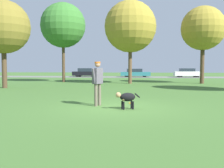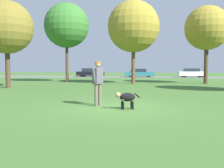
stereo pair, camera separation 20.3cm
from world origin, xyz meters
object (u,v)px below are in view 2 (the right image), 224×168
dog (126,98)px  parked_car_teal (139,73)px  parked_car_black (90,73)px  tree_near_left (7,27)px  tree_mid_center (133,27)px  person (98,79)px  tree_far_left (67,26)px  frisbee (131,103)px  parked_car_white (192,73)px  tree_far_right (207,28)px

dog → parked_car_teal: parked_car_teal is taller
parked_car_black → tree_near_left: bearing=-91.9°
tree_mid_center → parked_car_teal: (0.19, 15.37, -4.59)m
person → tree_far_left: bearing=45.6°
dog → tree_far_left: size_ratio=0.11×
frisbee → tree_near_left: tree_near_left is taller
tree_near_left → parked_car_white: (16.84, 21.54, -3.77)m
frisbee → tree_far_right: (6.05, 13.84, 5.04)m
person → tree_near_left: (-8.22, 7.93, 3.36)m
dog → tree_far_left: bearing=-87.6°
parked_car_black → parked_car_white: size_ratio=1.03×
parked_car_black → parked_car_teal: bearing=2.4°
person → frisbee: (1.30, 0.84, -1.05)m
dog → frisbee: bearing=-115.4°
person → parked_car_black: size_ratio=0.42×
dog → tree_far_left: (-7.28, 16.40, 5.27)m
person → parked_car_white: person is taller
tree_far_right → tree_near_left: size_ratio=1.11×
person → parked_car_black: 30.07m
tree_near_left → tree_mid_center: bearing=34.0°
tree_far_right → parked_car_black: size_ratio=1.69×
frisbee → parked_car_teal: bearing=90.8°
dog → tree_near_left: (-9.41, 8.66, 3.99)m
person → frisbee: size_ratio=8.49×
parked_car_black → parked_car_white: 15.25m
parked_car_white → tree_far_right: bearing=-97.7°
tree_near_left → parked_car_white: tree_near_left is taller
tree_near_left → parked_car_teal: (9.14, 21.41, -3.80)m
tree_far_right → parked_car_white: size_ratio=1.74×
dog → parked_car_white: parked_car_white is taller
tree_far_left → tree_mid_center: tree_far_left is taller
tree_far_left → person: bearing=-68.8°
frisbee → parked_car_black: parked_car_black is taller
tree_mid_center → parked_car_white: (7.90, 15.49, -4.56)m
person → parked_car_black: person is taller
tree_far_left → parked_car_teal: tree_far_left is taller
person → parked_car_black: (-6.63, 29.33, -0.41)m
tree_far_right → parked_car_white: 15.48m
frisbee → parked_car_white: parked_car_white is taller
dog → parked_car_white: (7.43, 30.20, 0.22)m
tree_mid_center → parked_car_white: size_ratio=1.86×
person → frisbee: person is taller
tree_mid_center → parked_car_white: tree_mid_center is taller
tree_near_left → parked_car_black: size_ratio=1.52×
tree_near_left → dog: bearing=-42.6°
frisbee → tree_mid_center: bearing=92.5°
tree_far_right → parked_car_teal: (-6.42, 14.66, -4.42)m
person → dog: (1.19, -0.73, -0.63)m
tree_far_right → tree_mid_center: tree_mid_center is taller
tree_mid_center → parked_car_black: 17.63m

